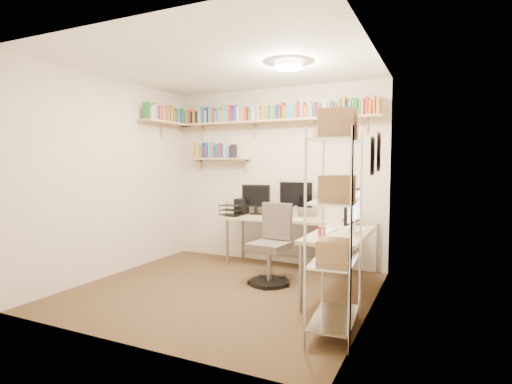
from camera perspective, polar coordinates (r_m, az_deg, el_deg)
ground at (r=4.64m, az=-4.77°, el=-13.80°), size 3.20×3.20×0.00m
room_shell at (r=4.42m, az=-4.83°, el=5.67°), size 3.24×3.04×2.52m
wall_shelves at (r=5.79m, az=-1.94°, el=10.06°), size 3.12×1.09×0.80m
corner_desk at (r=5.17m, az=5.31°, el=-4.19°), size 2.13×1.80×1.20m
office_chair at (r=4.79m, az=2.24°, el=-8.27°), size 0.50×0.51×0.95m
wire_rack at (r=3.37m, az=11.43°, el=0.33°), size 0.42×0.76×1.87m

